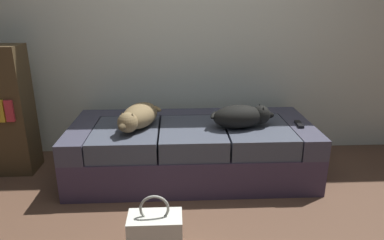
{
  "coord_description": "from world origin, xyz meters",
  "views": [
    {
      "loc": [
        -0.13,
        -1.58,
        1.43
      ],
      "look_at": [
        0.0,
        1.1,
        0.51
      ],
      "focal_mm": 32.49,
      "sensor_mm": 36.0,
      "label": 1
    }
  ],
  "objects_px": {
    "couch": "(192,149)",
    "tv_remote": "(299,124)",
    "dog_dark": "(242,116)",
    "dog_tan": "(138,117)",
    "handbag": "(155,233)"
  },
  "relations": [
    {
      "from": "dog_dark",
      "to": "handbag",
      "type": "relative_size",
      "value": 1.44
    },
    {
      "from": "couch",
      "to": "dog_dark",
      "type": "height_order",
      "value": "dog_dark"
    },
    {
      "from": "dog_dark",
      "to": "couch",
      "type": "bearing_deg",
      "value": 165.04
    },
    {
      "from": "dog_tan",
      "to": "dog_dark",
      "type": "height_order",
      "value": "dog_tan"
    },
    {
      "from": "dog_dark",
      "to": "handbag",
      "type": "xyz_separation_m",
      "value": [
        -0.66,
        -0.87,
        -0.43
      ]
    },
    {
      "from": "dog_dark",
      "to": "tv_remote",
      "type": "xyz_separation_m",
      "value": [
        0.48,
        0.02,
        -0.08
      ]
    },
    {
      "from": "dog_tan",
      "to": "handbag",
      "type": "xyz_separation_m",
      "value": [
        0.17,
        -0.9,
        -0.43
      ]
    },
    {
      "from": "tv_remote",
      "to": "handbag",
      "type": "xyz_separation_m",
      "value": [
        -1.14,
        -0.89,
        -0.35
      ]
    },
    {
      "from": "couch",
      "to": "dog_tan",
      "type": "relative_size",
      "value": 3.71
    },
    {
      "from": "dog_dark",
      "to": "dog_tan",
      "type": "bearing_deg",
      "value": 178.3
    },
    {
      "from": "tv_remote",
      "to": "handbag",
      "type": "distance_m",
      "value": 1.49
    },
    {
      "from": "handbag",
      "to": "couch",
      "type": "bearing_deg",
      "value": 74.89
    },
    {
      "from": "dog_tan",
      "to": "handbag",
      "type": "distance_m",
      "value": 1.01
    },
    {
      "from": "couch",
      "to": "handbag",
      "type": "height_order",
      "value": "couch"
    },
    {
      "from": "couch",
      "to": "tv_remote",
      "type": "relative_size",
      "value": 13.35
    }
  ]
}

